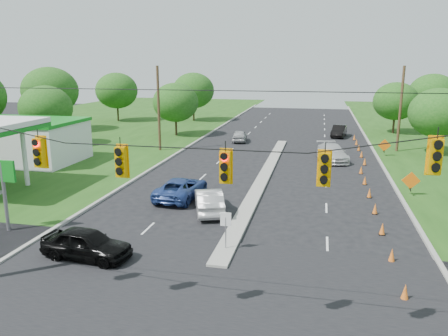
% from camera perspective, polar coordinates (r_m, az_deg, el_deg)
% --- Properties ---
extents(ground, '(160.00, 160.00, 0.00)m').
position_cam_1_polar(ground, '(17.21, -4.25, -18.83)').
color(ground, black).
rests_on(ground, ground).
extents(cross_street, '(160.00, 14.00, 0.02)m').
position_cam_1_polar(cross_street, '(17.21, -4.25, -18.83)').
color(cross_street, black).
rests_on(cross_street, ground).
extents(curb_left, '(0.25, 110.00, 0.16)m').
position_cam_1_polar(curb_left, '(47.11, -5.61, 2.16)').
color(curb_left, gray).
rests_on(curb_left, ground).
extents(curb_right, '(0.25, 110.00, 0.16)m').
position_cam_1_polar(curb_right, '(45.22, 19.55, 0.96)').
color(curb_right, gray).
rests_on(curb_right, ground).
extents(median, '(1.00, 34.00, 0.18)m').
position_cam_1_polar(median, '(36.34, 5.25, -1.23)').
color(median, gray).
rests_on(median, ground).
extents(median_sign, '(0.55, 0.06, 2.05)m').
position_cam_1_polar(median_sign, '(21.77, 0.23, -7.30)').
color(median_sign, gray).
rests_on(median_sign, ground).
extents(signal_span, '(25.60, 0.32, 9.00)m').
position_cam_1_polar(signal_span, '(14.25, -5.95, -3.80)').
color(signal_span, '#422D1C').
rests_on(signal_span, ground).
extents(utility_pole_far_left, '(0.28, 0.28, 9.00)m').
position_cam_1_polar(utility_pole_far_left, '(47.24, -8.53, 7.63)').
color(utility_pole_far_left, '#422D1C').
rests_on(utility_pole_far_left, ground).
extents(utility_pole_far_right, '(0.28, 0.28, 9.00)m').
position_cam_1_polar(utility_pole_far_right, '(49.80, 22.05, 7.10)').
color(utility_pole_far_right, '#422D1C').
rests_on(utility_pole_far_right, ground).
extents(gas_station, '(18.40, 19.70, 5.20)m').
position_cam_1_polar(gas_station, '(44.61, -26.58, 3.52)').
color(gas_station, white).
rests_on(gas_station, ground).
extents(cone_0, '(0.32, 0.32, 0.70)m').
position_cam_1_polar(cone_0, '(19.41, 22.57, -14.72)').
color(cone_0, orange).
rests_on(cone_0, ground).
extents(cone_1, '(0.32, 0.32, 0.70)m').
position_cam_1_polar(cone_1, '(22.53, 21.07, -10.58)').
color(cone_1, orange).
rests_on(cone_1, ground).
extents(cone_2, '(0.32, 0.32, 0.70)m').
position_cam_1_polar(cone_2, '(25.74, 19.97, -7.46)').
color(cone_2, orange).
rests_on(cone_2, ground).
extents(cone_3, '(0.32, 0.32, 0.70)m').
position_cam_1_polar(cone_3, '(29.02, 19.13, -5.03)').
color(cone_3, orange).
rests_on(cone_3, ground).
extents(cone_4, '(0.32, 0.32, 0.70)m').
position_cam_1_polar(cone_4, '(32.34, 18.46, -3.10)').
color(cone_4, orange).
rests_on(cone_4, ground).
extents(cone_5, '(0.32, 0.32, 0.70)m').
position_cam_1_polar(cone_5, '(35.70, 17.92, -1.53)').
color(cone_5, orange).
rests_on(cone_5, ground).
extents(cone_6, '(0.32, 0.32, 0.70)m').
position_cam_1_polar(cone_6, '(39.08, 17.48, -0.23)').
color(cone_6, orange).
rests_on(cone_6, ground).
extents(cone_7, '(0.32, 0.32, 0.70)m').
position_cam_1_polar(cone_7, '(42.54, 17.91, 0.82)').
color(cone_7, orange).
rests_on(cone_7, ground).
extents(cone_8, '(0.32, 0.32, 0.70)m').
position_cam_1_polar(cone_8, '(45.95, 17.53, 1.75)').
color(cone_8, orange).
rests_on(cone_8, ground).
extents(cone_9, '(0.32, 0.32, 0.70)m').
position_cam_1_polar(cone_9, '(49.38, 17.20, 2.55)').
color(cone_9, orange).
rests_on(cone_9, ground).
extents(cone_10, '(0.32, 0.32, 0.70)m').
position_cam_1_polar(cone_10, '(52.82, 16.92, 3.25)').
color(cone_10, orange).
rests_on(cone_10, ground).
extents(cone_11, '(0.32, 0.32, 0.70)m').
position_cam_1_polar(cone_11, '(56.26, 16.67, 3.87)').
color(cone_11, orange).
rests_on(cone_11, ground).
extents(work_sign_1, '(1.27, 0.58, 1.37)m').
position_cam_1_polar(work_sign_1, '(33.54, 23.22, -1.61)').
color(work_sign_1, black).
rests_on(work_sign_1, ground).
extents(work_sign_2, '(1.27, 0.58, 1.37)m').
position_cam_1_polar(work_sign_2, '(47.06, 20.22, 2.73)').
color(work_sign_2, black).
rests_on(work_sign_2, ground).
extents(tree_2, '(5.88, 5.88, 6.86)m').
position_cam_1_polar(tree_2, '(53.56, -22.26, 7.28)').
color(tree_2, black).
rests_on(tree_2, ground).
extents(tree_3, '(7.56, 7.56, 8.82)m').
position_cam_1_polar(tree_3, '(65.09, -21.78, 9.35)').
color(tree_3, black).
rests_on(tree_3, ground).
extents(tree_4, '(6.72, 6.72, 7.84)m').
position_cam_1_polar(tree_4, '(73.51, -13.84, 9.79)').
color(tree_4, black).
rests_on(tree_4, ground).
extents(tree_5, '(5.88, 5.88, 6.86)m').
position_cam_1_polar(tree_5, '(57.13, -6.35, 8.52)').
color(tree_5, black).
rests_on(tree_5, ground).
extents(tree_6, '(6.72, 6.72, 7.84)m').
position_cam_1_polar(tree_6, '(71.95, -4.02, 10.07)').
color(tree_6, black).
rests_on(tree_6, ground).
extents(tree_9, '(5.88, 5.88, 6.86)m').
position_cam_1_polar(tree_9, '(49.54, 26.22, 6.48)').
color(tree_9, black).
rests_on(tree_9, ground).
extents(tree_11, '(6.72, 6.72, 7.84)m').
position_cam_1_polar(tree_11, '(70.79, 25.56, 8.75)').
color(tree_11, black).
rests_on(tree_11, ground).
extents(tree_12, '(5.88, 5.88, 6.86)m').
position_cam_1_polar(tree_12, '(62.84, 21.52, 8.12)').
color(tree_12, black).
rests_on(tree_12, ground).
extents(black_sedan, '(4.59, 2.20, 1.51)m').
position_cam_1_polar(black_sedan, '(22.27, -17.52, -9.43)').
color(black_sedan, black).
rests_on(black_sedan, ground).
extents(white_sedan, '(3.03, 4.90, 1.52)m').
position_cam_1_polar(white_sedan, '(27.68, -1.99, -4.25)').
color(white_sedan, '#B2B0B1').
rests_on(white_sedan, ground).
extents(blue_pickup, '(2.87, 5.51, 1.48)m').
position_cam_1_polar(blue_pickup, '(30.58, -5.60, -2.63)').
color(blue_pickup, navy).
rests_on(blue_pickup, ground).
extents(silver_car_far, '(3.46, 5.85, 1.59)m').
position_cam_1_polar(silver_car_far, '(43.55, 13.95, 1.96)').
color(silver_car_far, silver).
rests_on(silver_car_far, ground).
extents(silver_car_oncoming, '(2.08, 4.25, 1.40)m').
position_cam_1_polar(silver_car_oncoming, '(52.86, 2.06, 4.22)').
color(silver_car_oncoming, '#A8A8AB').
rests_on(silver_car_oncoming, ground).
extents(dark_car_receding, '(2.25, 4.70, 1.49)m').
position_cam_1_polar(dark_car_receding, '(58.26, 14.79, 4.69)').
color(dark_car_receding, black).
rests_on(dark_car_receding, ground).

